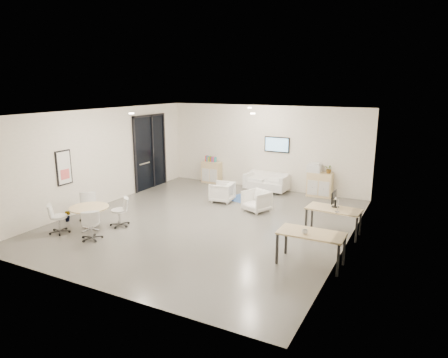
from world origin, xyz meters
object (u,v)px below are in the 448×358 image
at_px(sideboard_left, 212,172).
at_px(armchair_right, 257,200).
at_px(armchair_left, 222,191).
at_px(round_table, 89,210).
at_px(sideboard_right, 320,185).
at_px(loveseat, 267,183).
at_px(desk_rear, 334,211).
at_px(desk_front, 311,236).

distance_m(sideboard_left, armchair_right, 4.10).
bearing_deg(armchair_left, round_table, -32.26).
height_order(sideboard_right, loveseat, sideboard_right).
height_order(sideboard_left, desk_rear, sideboard_left).
height_order(sideboard_right, desk_front, sideboard_right).
distance_m(armchair_left, round_table, 4.58).
height_order(loveseat, desk_front, desk_front).
distance_m(sideboard_right, loveseat, 1.98).
xyz_separation_m(desk_rear, desk_front, (-0.04, -2.09, 0.02)).
bearing_deg(loveseat, desk_rear, -42.85).
bearing_deg(armchair_right, round_table, -110.75).
bearing_deg(loveseat, armchair_left, -109.23).
distance_m(loveseat, armchair_left, 2.21).
bearing_deg(desk_front, round_table, -174.83).
relative_size(sideboard_left, round_table, 0.82).
xyz_separation_m(sideboard_left, loveseat, (2.50, -0.17, -0.12)).
bearing_deg(sideboard_right, armchair_left, -142.19).
xyz_separation_m(sideboard_left, sideboard_right, (4.47, -0.01, 0.00)).
bearing_deg(round_table, loveseat, 65.01).
xyz_separation_m(sideboard_left, armchair_right, (3.12, -2.65, -0.07)).
relative_size(sideboard_left, desk_rear, 0.61).
relative_size(armchair_left, round_table, 0.70).
bearing_deg(sideboard_right, desk_rear, -70.32).
xyz_separation_m(armchair_right, round_table, (-3.49, -3.66, 0.19)).
height_order(desk_rear, round_table, desk_rear).
relative_size(loveseat, desk_rear, 1.12).
bearing_deg(loveseat, desk_front, -56.16).
bearing_deg(armchair_right, desk_front, -26.60).
bearing_deg(desk_front, loveseat, 119.50).
distance_m(desk_front, round_table, 6.12).
relative_size(sideboard_left, loveseat, 0.54).
distance_m(sideboard_left, armchair_left, 2.75).
bearing_deg(loveseat, sideboard_right, 8.24).
distance_m(sideboard_right, desk_rear, 3.81).
height_order(sideboard_left, round_table, sideboard_left).
bearing_deg(armchair_right, sideboard_right, 85.86).
distance_m(loveseat, desk_front, 6.39).
distance_m(sideboard_left, round_table, 6.33).
xyz_separation_m(armchair_right, desk_rear, (2.63, -0.94, 0.29)).
bearing_deg(armchair_right, sideboard_left, 162.50).
relative_size(sideboard_right, armchair_right, 1.19).
height_order(sideboard_right, round_table, sideboard_right).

